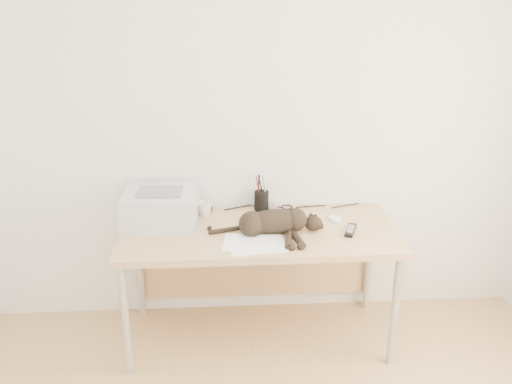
{
  "coord_description": "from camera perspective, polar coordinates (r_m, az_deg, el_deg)",
  "views": [
    {
      "loc": [
        -0.2,
        -1.59,
        2.15
      ],
      "look_at": [
        -0.02,
        1.34,
        1.0
      ],
      "focal_mm": 40.0,
      "sensor_mm": 36.0,
      "label": 1
    }
  ],
  "objects": [
    {
      "name": "remote_grey",
      "position": [
        3.54,
        1.9,
        -1.85
      ],
      "size": [
        0.11,
        0.21,
        0.02
      ],
      "primitive_type": "cube",
      "rotation": [
        0.0,
        0.0,
        0.3
      ],
      "color": "slate",
      "rests_on": "desk"
    },
    {
      "name": "cat",
      "position": [
        3.24,
        1.6,
        -3.11
      ],
      "size": [
        0.66,
        0.3,
        0.15
      ],
      "rotation": [
        0.0,
        0.0,
        0.05
      ],
      "color": "black",
      "rests_on": "desk"
    },
    {
      "name": "mug",
      "position": [
        3.49,
        -5.15,
        -1.69
      ],
      "size": [
        0.13,
        0.13,
        0.09
      ],
      "primitive_type": "imported",
      "rotation": [
        0.0,
        0.0,
        0.54
      ],
      "color": "white",
      "rests_on": "desk"
    },
    {
      "name": "printer",
      "position": [
        3.4,
        -9.52,
        -1.54
      ],
      "size": [
        0.45,
        0.39,
        0.2
      ],
      "color": "#B5B5BA",
      "rests_on": "desk"
    },
    {
      "name": "desk",
      "position": [
        3.44,
        0.15,
        -5.19
      ],
      "size": [
        1.6,
        0.7,
        0.74
      ],
      "color": "tan",
      "rests_on": "floor"
    },
    {
      "name": "remote_black",
      "position": [
        3.32,
        9.44,
        -3.8
      ],
      "size": [
        0.1,
        0.17,
        0.02
      ],
      "primitive_type": "cube",
      "rotation": [
        0.0,
        0.0,
        -0.37
      ],
      "color": "black",
      "rests_on": "desk"
    },
    {
      "name": "papers",
      "position": [
        3.13,
        -0.16,
        -5.21
      ],
      "size": [
        0.36,
        0.27,
        0.01
      ],
      "color": "white",
      "rests_on": "desk"
    },
    {
      "name": "mouse",
      "position": [
        3.46,
        7.85,
        -2.48
      ],
      "size": [
        0.11,
        0.14,
        0.04
      ],
      "primitive_type": "ellipsoid",
      "rotation": [
        0.0,
        0.0,
        0.34
      ],
      "color": "white",
      "rests_on": "desk"
    },
    {
      "name": "pen_cup",
      "position": [
        3.55,
        0.55,
        -0.85
      ],
      "size": [
        0.09,
        0.09,
        0.23
      ],
      "color": "black",
      "rests_on": "desk"
    },
    {
      "name": "cable_tangle",
      "position": [
        3.59,
        -0.07,
        -1.6
      ],
      "size": [
        1.36,
        0.08,
        0.01
      ],
      "primitive_type": null,
      "color": "black",
      "rests_on": "desk"
    },
    {
      "name": "wall_back",
      "position": [
        3.46,
        -0.13,
        7.21
      ],
      "size": [
        3.5,
        0.0,
        3.5
      ],
      "primitive_type": "plane",
      "rotation": [
        1.57,
        0.0,
        0.0
      ],
      "color": "white",
      "rests_on": "floor"
    }
  ]
}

